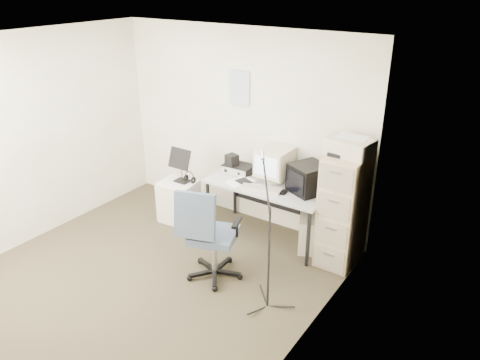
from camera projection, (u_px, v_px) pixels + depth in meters
The scene contains 23 objects.
floor at pixel (151, 277), 5.15m from camera, with size 3.60×3.60×0.01m, color #393221.
ceiling at pixel (129, 42), 4.13m from camera, with size 3.60×3.60×0.01m, color white.
wall_back at pixel (241, 127), 6.00m from camera, with size 3.60×0.02×2.50m, color white.
wall_left at pixel (31, 139), 5.55m from camera, with size 0.02×3.60×2.50m, color white.
wall_right at pixel (304, 221), 3.72m from camera, with size 0.02×3.60×2.50m, color white.
wall_calendar at pixel (239, 88), 5.80m from camera, with size 0.30×0.02×0.44m, color white.
filing_cabinet at pixel (343, 209), 5.20m from camera, with size 0.40×0.60×1.30m, color #C9AF85.
printer at pixel (349, 147), 4.90m from camera, with size 0.47×0.32×0.18m, color silver.
desk at pixel (268, 211), 5.78m from camera, with size 1.50×0.70×0.73m, color #9B9B9B.
crt_monitor at pixel (275, 165), 5.64m from camera, with size 0.38×0.40×0.42m, color silver.
crt_tv at pixel (309, 178), 5.37m from camera, with size 0.37×0.39×0.33m, color black.
desk_speaker at pixel (294, 179), 5.56m from camera, with size 0.09×0.09×0.17m, color beige.
keyboard at pixel (260, 189), 5.48m from camera, with size 0.49×0.17×0.03m, color silver.
mouse at pixel (284, 192), 5.38m from camera, with size 0.06×0.10×0.03m, color black.
radio_receiver at pixel (239, 169), 5.93m from camera, with size 0.37×0.27×0.11m, color black.
radio_speaker at pixel (232, 160), 5.88m from camera, with size 0.14×0.13×0.14m, color black.
papers at pixel (241, 182), 5.67m from camera, with size 0.23×0.31×0.02m, color white.
pc_tower at pixel (308, 231), 5.63m from camera, with size 0.20×0.46×0.43m, color silver.
office_chair at pixel (214, 233), 4.95m from camera, with size 0.61×0.61×1.06m, color #4E596B.
side_cart at pixel (179, 202), 6.19m from camera, with size 0.46×0.37×0.57m, color silver.
music_stand at pixel (181, 165), 5.99m from camera, with size 0.32×0.17×0.47m, color black.
headphones at pixel (190, 178), 6.05m from camera, with size 0.16×0.16×0.03m, color black.
mic_stand at pixel (269, 243), 4.40m from camera, with size 0.02×0.02×1.45m, color black.
Camera 1 is at (3.19, -3.00, 3.07)m, focal length 35.00 mm.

